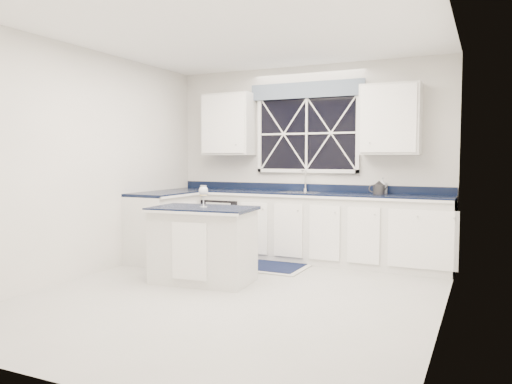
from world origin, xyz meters
The scene contains 13 objects.
ground centered at (0.00, 0.00, 0.00)m, with size 4.50×4.50×0.00m, color #A6A6A1.
back_wall centered at (0.00, 2.25, 1.35)m, with size 4.00×0.10×2.70m, color silver.
base_cabinets centered at (-0.33, 1.78, 0.45)m, with size 3.99×1.60×0.90m.
countertop centered at (0.00, 1.95, 0.92)m, with size 3.98×0.64×0.04m, color black.
dishwasher centered at (-1.10, 1.95, 0.41)m, with size 0.60×0.58×0.82m, color black.
window centered at (0.00, 2.20, 1.83)m, with size 1.65×0.09×1.26m.
upper_cabinets centered at (0.00, 2.08, 1.90)m, with size 3.10×0.34×0.90m.
faucet centered at (0.00, 2.14, 1.10)m, with size 0.05×0.20×0.30m.
island centered at (-0.58, 0.35, 0.43)m, with size 1.20×0.79×0.86m.
rug centered at (-0.33, 1.35, 0.01)m, with size 1.23×0.76×0.02m.
kettle centered at (1.05, 2.02, 1.02)m, with size 0.25×0.17×0.18m.
wine_glass centered at (-0.58, 0.35, 1.03)m, with size 0.10×0.10×0.25m.
soap_bottle centered at (1.07, 2.17, 1.04)m, with size 0.09×0.10×0.21m, color silver.
Camera 1 is at (2.33, -4.48, 1.42)m, focal length 35.00 mm.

